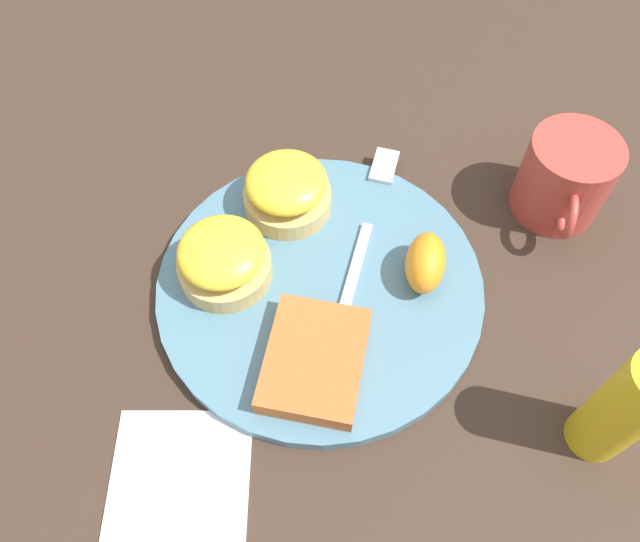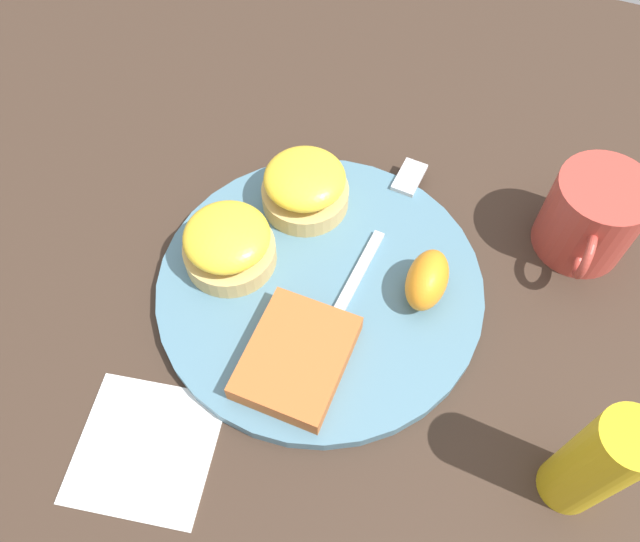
% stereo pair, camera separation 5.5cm
% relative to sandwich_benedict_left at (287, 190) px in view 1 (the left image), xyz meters
% --- Properties ---
extents(ground_plane, '(1.10, 1.10, 0.00)m').
position_rel_sandwich_benedict_left_xyz_m(ground_plane, '(0.08, 0.05, -0.04)').
color(ground_plane, '#38281E').
extents(plate, '(0.30, 0.30, 0.01)m').
position_rel_sandwich_benedict_left_xyz_m(plate, '(0.08, 0.05, -0.03)').
color(plate, slate).
rests_on(plate, ground_plane).
extents(sandwich_benedict_left, '(0.09, 0.09, 0.05)m').
position_rel_sandwich_benedict_left_xyz_m(sandwich_benedict_left, '(0.00, 0.00, 0.00)').
color(sandwich_benedict_left, tan).
rests_on(sandwich_benedict_left, plate).
extents(sandwich_benedict_right, '(0.09, 0.09, 0.05)m').
position_rel_sandwich_benedict_left_xyz_m(sandwich_benedict_right, '(0.09, -0.04, 0.00)').
color(sandwich_benedict_right, tan).
rests_on(sandwich_benedict_right, plate).
extents(hashbrown_patty, '(0.10, 0.08, 0.02)m').
position_rel_sandwich_benedict_left_xyz_m(hashbrown_patty, '(0.16, 0.06, -0.02)').
color(hashbrown_patty, '#B55E2B').
rests_on(hashbrown_patty, plate).
extents(orange_wedge, '(0.06, 0.04, 0.04)m').
position_rel_sandwich_benedict_left_xyz_m(orange_wedge, '(0.06, 0.14, -0.00)').
color(orange_wedge, orange).
rests_on(orange_wedge, plate).
extents(fork, '(0.21, 0.03, 0.00)m').
position_rel_sandwich_benedict_left_xyz_m(fork, '(0.00, 0.08, -0.02)').
color(fork, silver).
rests_on(fork, plate).
extents(cup, '(0.11, 0.09, 0.08)m').
position_rel_sandwich_benedict_left_xyz_m(cup, '(-0.06, 0.26, 0.00)').
color(cup, '#B23D33').
rests_on(cup, ground_plane).
extents(napkin, '(0.13, 0.13, 0.00)m').
position_rel_sandwich_benedict_left_xyz_m(napkin, '(0.27, -0.03, -0.04)').
color(napkin, white).
rests_on(napkin, ground_plane).
extents(condiment_bottle, '(0.04, 0.04, 0.13)m').
position_rel_sandwich_benedict_left_xyz_m(condiment_bottle, '(0.18, 0.29, 0.03)').
color(condiment_bottle, gold).
rests_on(condiment_bottle, ground_plane).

